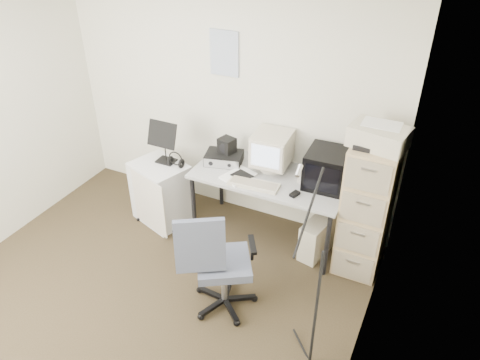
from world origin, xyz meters
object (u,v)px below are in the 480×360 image
at_px(desk, 269,207).
at_px(office_chair, 224,261).
at_px(side_cart, 161,192).
at_px(filing_cabinet, 368,206).

bearing_deg(desk, office_chair, -88.40).
bearing_deg(side_cart, office_chair, -16.10).
bearing_deg(desk, filing_cabinet, 1.81).
bearing_deg(office_chair, side_cart, 113.62).
xyz_separation_m(office_chair, side_cart, (-1.18, 0.81, -0.15)).
height_order(desk, side_cart, desk).
distance_m(office_chair, side_cart, 1.44).
bearing_deg(office_chair, filing_cabinet, 17.54).
distance_m(desk, office_chair, 1.04).
bearing_deg(side_cart, desk, 29.61).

